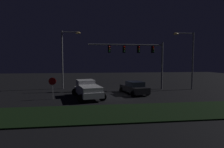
{
  "coord_description": "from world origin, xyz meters",
  "views": [
    {
      "loc": [
        -3.67,
        -20.68,
        3.85
      ],
      "look_at": [
        -0.94,
        1.03,
        2.31
      ],
      "focal_mm": 28.5,
      "sensor_mm": 36.0,
      "label": 1
    }
  ],
  "objects_px": {
    "car_sedan": "(134,88)",
    "traffic_signal_gantry": "(139,53)",
    "stop_sign": "(52,84)",
    "pickup_truck": "(87,88)",
    "street_lamp_right": "(189,53)",
    "street_lamp_left": "(66,52)"
  },
  "relations": [
    {
      "from": "pickup_truck",
      "to": "street_lamp_right",
      "type": "height_order",
      "value": "street_lamp_right"
    },
    {
      "from": "pickup_truck",
      "to": "traffic_signal_gantry",
      "type": "bearing_deg",
      "value": -68.82
    },
    {
      "from": "pickup_truck",
      "to": "street_lamp_right",
      "type": "bearing_deg",
      "value": -86.98
    },
    {
      "from": "street_lamp_right",
      "to": "stop_sign",
      "type": "height_order",
      "value": "street_lamp_right"
    },
    {
      "from": "car_sedan",
      "to": "stop_sign",
      "type": "distance_m",
      "value": 9.22
    },
    {
      "from": "car_sedan",
      "to": "street_lamp_left",
      "type": "distance_m",
      "value": 10.92
    },
    {
      "from": "pickup_truck",
      "to": "street_lamp_right",
      "type": "xyz_separation_m",
      "value": [
        13.67,
        3.91,
        3.98
      ]
    },
    {
      "from": "traffic_signal_gantry",
      "to": "street_lamp_left",
      "type": "distance_m",
      "value": 10.12
    },
    {
      "from": "street_lamp_right",
      "to": "traffic_signal_gantry",
      "type": "bearing_deg",
      "value": 173.63
    },
    {
      "from": "pickup_truck",
      "to": "street_lamp_right",
      "type": "relative_size",
      "value": 0.73
    },
    {
      "from": "pickup_truck",
      "to": "car_sedan",
      "type": "height_order",
      "value": "pickup_truck"
    },
    {
      "from": "traffic_signal_gantry",
      "to": "car_sedan",
      "type": "bearing_deg",
      "value": -113.65
    },
    {
      "from": "street_lamp_left",
      "to": "street_lamp_right",
      "type": "bearing_deg",
      "value": -9.55
    },
    {
      "from": "traffic_signal_gantry",
      "to": "street_lamp_right",
      "type": "height_order",
      "value": "street_lamp_right"
    },
    {
      "from": "car_sedan",
      "to": "street_lamp_left",
      "type": "height_order",
      "value": "street_lamp_left"
    },
    {
      "from": "pickup_truck",
      "to": "traffic_signal_gantry",
      "type": "xyz_separation_m",
      "value": [
        6.89,
        4.67,
        4.03
      ]
    },
    {
      "from": "car_sedan",
      "to": "traffic_signal_gantry",
      "type": "xyz_separation_m",
      "value": [
        1.41,
        3.23,
        4.29
      ]
    },
    {
      "from": "pickup_truck",
      "to": "car_sedan",
      "type": "distance_m",
      "value": 5.67
    },
    {
      "from": "traffic_signal_gantry",
      "to": "stop_sign",
      "type": "bearing_deg",
      "value": -154.0
    },
    {
      "from": "pickup_truck",
      "to": "stop_sign",
      "type": "xyz_separation_m",
      "value": [
        -3.52,
        -0.41,
        0.56
      ]
    },
    {
      "from": "pickup_truck",
      "to": "street_lamp_left",
      "type": "relative_size",
      "value": 0.7
    },
    {
      "from": "car_sedan",
      "to": "traffic_signal_gantry",
      "type": "relative_size",
      "value": 0.46
    }
  ]
}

